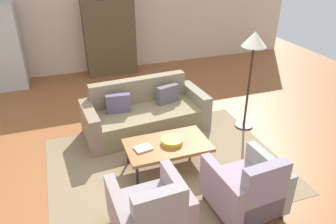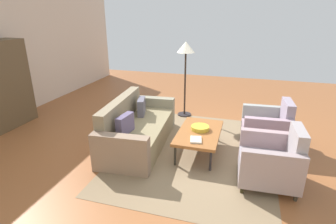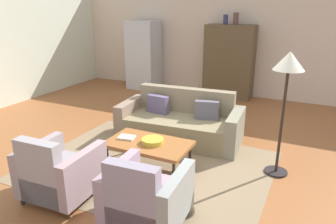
% 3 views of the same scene
% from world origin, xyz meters
% --- Properties ---
extents(ground_plane, '(11.51, 11.51, 0.00)m').
position_xyz_m(ground_plane, '(0.00, 0.00, 0.00)').
color(ground_plane, '#94552E').
extents(wall_back, '(9.59, 0.12, 2.80)m').
position_xyz_m(wall_back, '(0.00, 4.23, 1.40)').
color(wall_back, beige).
rests_on(wall_back, ground).
extents(area_rug, '(3.40, 2.60, 0.01)m').
position_xyz_m(area_rug, '(-0.32, -0.23, 0.00)').
color(area_rug, '#846E51').
rests_on(area_rug, ground).
extents(couch, '(2.16, 1.06, 0.86)m').
position_xyz_m(couch, '(-0.32, 0.90, 0.29)').
color(couch, '#817251').
rests_on(couch, ground).
extents(coffee_table, '(1.20, 0.70, 0.40)m').
position_xyz_m(coffee_table, '(-0.32, -0.28, 0.37)').
color(coffee_table, '#28261F').
rests_on(coffee_table, ground).
extents(armchair_left, '(0.84, 0.84, 0.88)m').
position_xyz_m(armchair_left, '(-0.91, -1.45, 0.34)').
color(armchair_left, '#2D2714').
rests_on(armchair_left, ground).
extents(armchair_right, '(0.85, 0.85, 0.88)m').
position_xyz_m(armchair_right, '(0.29, -1.45, 0.34)').
color(armchair_right, '#342B1D').
rests_on(armchair_right, ground).
extents(fruit_bowl, '(0.32, 0.32, 0.07)m').
position_xyz_m(fruit_bowl, '(-0.25, -0.28, 0.44)').
color(fruit_bowl, gold).
rests_on(fruit_bowl, coffee_table).
extents(book_stack, '(0.26, 0.22, 0.03)m').
position_xyz_m(book_stack, '(-0.68, -0.29, 0.42)').
color(book_stack, beige).
rests_on(book_stack, coffee_table).
extents(cabinet, '(1.20, 0.51, 1.80)m').
position_xyz_m(cabinet, '(-0.33, 3.89, 0.90)').
color(cabinet, brown).
rests_on(cabinet, ground).
extents(refrigerator, '(0.80, 0.73, 1.85)m').
position_xyz_m(refrigerator, '(-2.72, 3.78, 0.93)').
color(refrigerator, '#B7BABF').
rests_on(refrigerator, ground).
extents(floor_lamp, '(0.40, 0.40, 1.72)m').
position_xyz_m(floor_lamp, '(1.39, 0.37, 1.44)').
color(floor_lamp, black).
rests_on(floor_lamp, ground).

